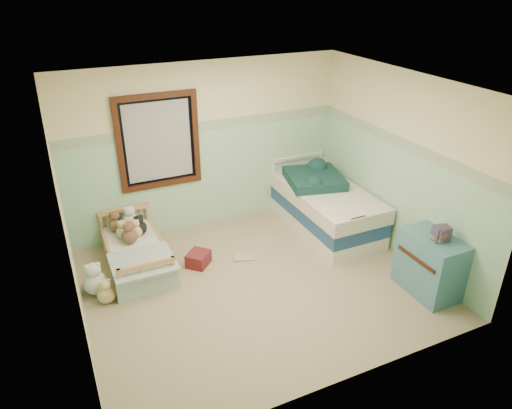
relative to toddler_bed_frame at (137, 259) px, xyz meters
name	(u,v)px	position (x,y,z in m)	size (l,w,h in m)	color
floor	(257,283)	(1.30, -1.05, -0.10)	(4.20, 3.60, 0.02)	gray
ceiling	(257,86)	(1.30, -1.05, 2.42)	(4.20, 3.60, 0.02)	white
wall_back	(206,147)	(1.30, 0.75, 1.16)	(4.20, 0.04, 2.50)	beige
wall_front	(346,278)	(1.30, -2.85, 1.16)	(4.20, 0.04, 2.50)	beige
wall_left	(66,233)	(-0.80, -1.05, 1.16)	(0.04, 3.60, 2.50)	beige
wall_right	(400,167)	(3.40, -1.05, 1.16)	(0.04, 3.60, 2.50)	beige
wainscot_mint	(208,179)	(1.30, 0.74, 0.66)	(4.20, 0.01, 1.50)	#8BC998
border_strip	(205,126)	(1.30, 0.74, 1.48)	(4.20, 0.01, 0.15)	#4D6F52
window_frame	(159,142)	(0.60, 0.71, 1.36)	(1.16, 0.06, 1.36)	black
window_blinds	(159,141)	(0.60, 0.72, 1.36)	(0.92, 0.01, 1.12)	#B8B8B6
toddler_bed_frame	(137,259)	(0.00, 0.00, 0.00)	(0.72, 1.43, 0.18)	#C68749
toddler_mattress	(136,250)	(0.00, 0.00, 0.15)	(0.66, 1.37, 0.12)	white
patchwork_quilt	(143,262)	(0.00, -0.45, 0.23)	(0.78, 0.72, 0.03)	#6AA1C9
plush_bed_brown	(116,225)	(-0.15, 0.50, 0.32)	(0.21, 0.21, 0.21)	brown
plush_bed_white	(131,221)	(0.05, 0.50, 0.33)	(0.23, 0.23, 0.23)	silver
plush_bed_tan	(123,232)	(-0.10, 0.28, 0.30)	(0.18, 0.18, 0.18)	#DDC07F
plush_bed_dark	(140,228)	(0.13, 0.28, 0.31)	(0.20, 0.20, 0.20)	black
plush_floor_cream	(95,283)	(-0.59, -0.40, 0.05)	(0.29, 0.29, 0.29)	silver
plush_floor_tan	(106,294)	(-0.50, -0.64, 0.02)	(0.22, 0.22, 0.22)	#DDC07F
twin_bed_frame	(325,222)	(2.85, -0.19, 0.02)	(0.94, 1.88, 0.22)	white
twin_boxspring	(326,209)	(2.85, -0.19, 0.24)	(0.94, 1.88, 0.22)	navy
twin_mattress	(327,196)	(2.85, -0.19, 0.46)	(0.98, 1.92, 0.22)	silver
teal_blanket	(314,178)	(2.80, 0.11, 0.64)	(0.80, 0.85, 0.14)	#0F2F31
dresser	(430,265)	(3.16, -2.07, 0.29)	(0.48, 0.76, 0.76)	teal
book_stack	(441,234)	(3.16, -2.14, 0.76)	(0.18, 0.14, 0.18)	#402F2C
red_pillow	(198,259)	(0.76, -0.34, 0.00)	(0.30, 0.26, 0.19)	#A4212A
floor_book	(243,257)	(1.37, -0.44, -0.08)	(0.28, 0.21, 0.03)	orange
extra_plush_0	(130,236)	(-0.04, 0.10, 0.32)	(0.21, 0.21, 0.21)	brown
extra_plush_1	(118,225)	(-0.13, 0.51, 0.31)	(0.19, 0.19, 0.19)	black
extra_plush_2	(136,231)	(0.07, 0.23, 0.30)	(0.18, 0.18, 0.18)	#DDC07F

